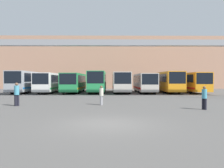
{
  "coord_description": "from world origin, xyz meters",
  "views": [
    {
      "loc": [
        0.14,
        -10.15,
        2.07
      ],
      "look_at": [
        0.4,
        19.55,
        1.48
      ],
      "focal_mm": 35.0,
      "sensor_mm": 36.0,
      "label": 1
    }
  ],
  "objects_px": {
    "bus_slot_4": "(121,81)",
    "pedestrian_near_left": "(17,94)",
    "bus_slot_3": "(98,81)",
    "bus_slot_7": "(190,81)",
    "bus_slot_6": "(166,81)",
    "pedestrian_near_center": "(204,97)",
    "bus_slot_0": "(27,81)",
    "pedestrian_near_right": "(101,95)",
    "bus_slot_1": "(52,82)",
    "bus_slot_5": "(144,82)",
    "bus_slot_2": "(74,82)"
  },
  "relations": [
    {
      "from": "bus_slot_6",
      "to": "bus_slot_3",
      "type": "bearing_deg",
      "value": -179.37
    },
    {
      "from": "pedestrian_near_left",
      "to": "pedestrian_near_right",
      "type": "height_order",
      "value": "pedestrian_near_left"
    },
    {
      "from": "pedestrian_near_left",
      "to": "pedestrian_near_right",
      "type": "bearing_deg",
      "value": 147.3
    },
    {
      "from": "pedestrian_near_center",
      "to": "bus_slot_0",
      "type": "bearing_deg",
      "value": 4.13
    },
    {
      "from": "bus_slot_0",
      "to": "pedestrian_near_left",
      "type": "height_order",
      "value": "bus_slot_0"
    },
    {
      "from": "bus_slot_1",
      "to": "bus_slot_7",
      "type": "distance_m",
      "value": 22.46
    },
    {
      "from": "bus_slot_2",
      "to": "pedestrian_near_center",
      "type": "height_order",
      "value": "bus_slot_2"
    },
    {
      "from": "bus_slot_5",
      "to": "pedestrian_near_center",
      "type": "bearing_deg",
      "value": -87.01
    },
    {
      "from": "bus_slot_4",
      "to": "pedestrian_near_right",
      "type": "xyz_separation_m",
      "value": [
        -2.44,
        -17.13,
        -0.99
      ]
    },
    {
      "from": "bus_slot_3",
      "to": "bus_slot_7",
      "type": "relative_size",
      "value": 1.13
    },
    {
      "from": "bus_slot_1",
      "to": "bus_slot_3",
      "type": "bearing_deg",
      "value": -0.18
    },
    {
      "from": "bus_slot_2",
      "to": "bus_slot_4",
      "type": "bearing_deg",
      "value": -1.3
    },
    {
      "from": "pedestrian_near_center",
      "to": "bus_slot_6",
      "type": "bearing_deg",
      "value": -48.15
    },
    {
      "from": "bus_slot_5",
      "to": "pedestrian_near_left",
      "type": "bearing_deg",
      "value": -126.12
    },
    {
      "from": "bus_slot_5",
      "to": "pedestrian_near_left",
      "type": "relative_size",
      "value": 5.51
    },
    {
      "from": "bus_slot_6",
      "to": "bus_slot_7",
      "type": "distance_m",
      "value": 3.82
    },
    {
      "from": "bus_slot_6",
      "to": "pedestrian_near_center",
      "type": "xyz_separation_m",
      "value": [
        -2.71,
        -20.82,
        -1.02
      ]
    },
    {
      "from": "pedestrian_near_center",
      "to": "pedestrian_near_left",
      "type": "bearing_deg",
      "value": 40.13
    },
    {
      "from": "bus_slot_7",
      "to": "pedestrian_near_left",
      "type": "relative_size",
      "value": 5.77
    },
    {
      "from": "bus_slot_4",
      "to": "pedestrian_near_left",
      "type": "bearing_deg",
      "value": -117.11
    },
    {
      "from": "pedestrian_near_center",
      "to": "pedestrian_near_right",
      "type": "bearing_deg",
      "value": 27.89
    },
    {
      "from": "bus_slot_4",
      "to": "bus_slot_5",
      "type": "height_order",
      "value": "bus_slot_4"
    },
    {
      "from": "bus_slot_3",
      "to": "pedestrian_near_left",
      "type": "height_order",
      "value": "bus_slot_3"
    },
    {
      "from": "bus_slot_2",
      "to": "bus_slot_6",
      "type": "bearing_deg",
      "value": 2.67
    },
    {
      "from": "bus_slot_7",
      "to": "pedestrian_near_right",
      "type": "relative_size",
      "value": 6.7
    },
    {
      "from": "bus_slot_4",
      "to": "bus_slot_7",
      "type": "xyz_separation_m",
      "value": [
        11.22,
        0.08,
        -0.03
      ]
    },
    {
      "from": "bus_slot_1",
      "to": "pedestrian_near_center",
      "type": "relative_size",
      "value": 7.37
    },
    {
      "from": "bus_slot_6",
      "to": "bus_slot_0",
      "type": "bearing_deg",
      "value": -177.48
    },
    {
      "from": "bus_slot_1",
      "to": "bus_slot_4",
      "type": "relative_size",
      "value": 1.15
    },
    {
      "from": "pedestrian_near_center",
      "to": "bus_slot_2",
      "type": "bearing_deg",
      "value": -9.39
    },
    {
      "from": "bus_slot_5",
      "to": "pedestrian_near_left",
      "type": "xyz_separation_m",
      "value": [
        -12.82,
        -17.57,
        -0.74
      ]
    },
    {
      "from": "pedestrian_near_right",
      "to": "bus_slot_1",
      "type": "bearing_deg",
      "value": 48.14
    },
    {
      "from": "bus_slot_1",
      "to": "pedestrian_near_right",
      "type": "bearing_deg",
      "value": -63.85
    },
    {
      "from": "bus_slot_5",
      "to": "bus_slot_6",
      "type": "bearing_deg",
      "value": 15.35
    },
    {
      "from": "pedestrian_near_center",
      "to": "bus_slot_3",
      "type": "bearing_deg",
      "value": -18.37
    },
    {
      "from": "bus_slot_5",
      "to": "bus_slot_6",
      "type": "relative_size",
      "value": 0.83
    },
    {
      "from": "bus_slot_2",
      "to": "bus_slot_7",
      "type": "xyz_separation_m",
      "value": [
        18.71,
        -0.09,
        0.05
      ]
    },
    {
      "from": "bus_slot_5",
      "to": "bus_slot_7",
      "type": "bearing_deg",
      "value": 1.84
    },
    {
      "from": "bus_slot_5",
      "to": "pedestrian_near_center",
      "type": "relative_size",
      "value": 6.23
    },
    {
      "from": "bus_slot_3",
      "to": "bus_slot_5",
      "type": "height_order",
      "value": "bus_slot_3"
    },
    {
      "from": "bus_slot_6",
      "to": "pedestrian_near_center",
      "type": "distance_m",
      "value": 21.02
    },
    {
      "from": "bus_slot_7",
      "to": "pedestrian_near_right",
      "type": "xyz_separation_m",
      "value": [
        -13.66,
        -17.21,
        -0.96
      ]
    },
    {
      "from": "bus_slot_0",
      "to": "bus_slot_1",
      "type": "relative_size",
      "value": 0.85
    },
    {
      "from": "pedestrian_near_center",
      "to": "bus_slot_7",
      "type": "bearing_deg",
      "value": -58.59
    },
    {
      "from": "bus_slot_3",
      "to": "pedestrian_near_right",
      "type": "bearing_deg",
      "value": -85.83
    },
    {
      "from": "bus_slot_1",
      "to": "pedestrian_near_center",
      "type": "distance_m",
      "value": 26.19
    },
    {
      "from": "bus_slot_6",
      "to": "pedestrian_near_center",
      "type": "relative_size",
      "value": 7.5
    },
    {
      "from": "bus_slot_6",
      "to": "pedestrian_near_center",
      "type": "bearing_deg",
      "value": -97.41
    },
    {
      "from": "bus_slot_4",
      "to": "pedestrian_near_right",
      "type": "distance_m",
      "value": 17.33
    },
    {
      "from": "bus_slot_1",
      "to": "bus_slot_3",
      "type": "height_order",
      "value": "bus_slot_3"
    }
  ]
}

